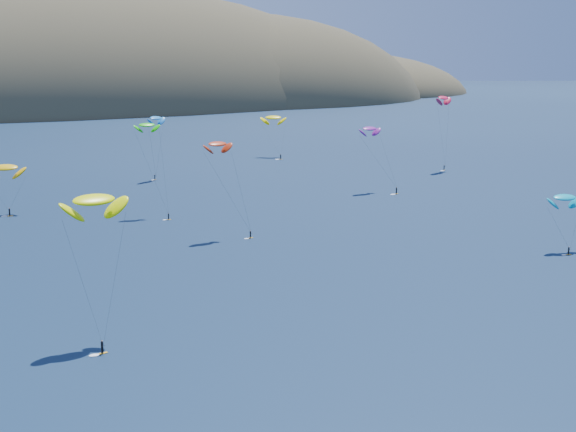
# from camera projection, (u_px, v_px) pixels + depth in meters

# --- Properties ---
(ground) EXTENTS (2800.00, 2800.00, 0.00)m
(ground) POSITION_uv_depth(u_px,v_px,m) (572.00, 421.00, 93.72)
(ground) COLOR black
(ground) RESTS_ON ground
(island) EXTENTS (730.00, 300.00, 210.00)m
(island) POSITION_uv_depth(u_px,v_px,m) (58.00, 118.00, 608.47)
(island) COLOR #3D3526
(island) RESTS_ON ground
(kitesurfer_1) EXTENTS (11.15, 10.09, 14.72)m
(kitesurfer_1) POSITION_uv_depth(u_px,v_px,m) (5.00, 168.00, 208.57)
(kitesurfer_1) COLOR #F2A71A
(kitesurfer_1) RESTS_ON ground
(kitesurfer_2) EXTENTS (10.50, 11.58, 23.55)m
(kitesurfer_2) POSITION_uv_depth(u_px,v_px,m) (94.00, 200.00, 117.63)
(kitesurfer_2) COLOR #F2A71A
(kitesurfer_2) RESTS_ON ground
(kitesurfer_3) EXTENTS (6.63, 12.62, 24.81)m
(kitesurfer_3) POSITION_uv_depth(u_px,v_px,m) (147.00, 125.00, 205.63)
(kitesurfer_3) COLOR #F2A71A
(kitesurfer_3) RESTS_ON ground
(kitesurfer_4) EXTENTS (8.64, 7.67, 22.07)m
(kitesurfer_4) POSITION_uv_depth(u_px,v_px,m) (156.00, 118.00, 261.41)
(kitesurfer_4) COLOR #F2A71A
(kitesurfer_4) RESTS_ON ground
(kitesurfer_5) EXTENTS (8.61, 7.52, 13.53)m
(kitesurfer_5) POSITION_uv_depth(u_px,v_px,m) (565.00, 197.00, 170.75)
(kitesurfer_5) COLOR #F2A71A
(kitesurfer_5) RESTS_ON ground
(kitesurfer_6) EXTENTS (8.48, 12.52, 20.76)m
(kitesurfer_6) POSITION_uv_depth(u_px,v_px,m) (370.00, 129.00, 239.97)
(kitesurfer_6) COLOR #F2A71A
(kitesurfer_6) RESTS_ON ground
(kitesurfer_8) EXTENTS (9.56, 8.24, 27.51)m
(kitesurfer_8) POSITION_uv_depth(u_px,v_px,m) (444.00, 98.00, 280.39)
(kitesurfer_8) COLOR #F2A71A
(kitesurfer_8) RESTS_ON ground
(kitesurfer_9) EXTENTS (9.62, 9.11, 23.12)m
(kitesurfer_9) POSITION_uv_depth(u_px,v_px,m) (218.00, 144.00, 181.66)
(kitesurfer_9) COLOR #F2A71A
(kitesurfer_9) RESTS_ON ground
(kitesurfer_11) EXTENTS (10.63, 15.87, 17.93)m
(kitesurfer_11) POSITION_uv_depth(u_px,v_px,m) (273.00, 118.00, 315.77)
(kitesurfer_11) COLOR #F2A71A
(kitesurfer_11) RESTS_ON ground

